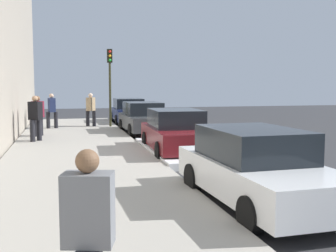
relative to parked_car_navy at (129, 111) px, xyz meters
The scene contains 14 objects.
ground_plane 11.27m from the parked_car_navy, ahead, with size 56.00×56.00×0.00m, color #333335.
sidewalk 11.75m from the parked_car_navy, 16.44° to the right, with size 28.00×4.60×0.15m, color #A39E93.
lane_stripe_centre 11.71m from the parked_car_navy, 15.78° to the left, with size 28.00×0.14×0.01m, color gold.
snow_bank_curb 11.31m from the parked_car_navy, ahead, with size 5.57×0.56×0.22m, color white.
parked_car_navy is the anchor object (origin of this frame).
parked_car_charcoal 5.30m from the parked_car_navy, ahead, with size 4.30×1.97×1.51m.
parked_car_maroon 11.24m from the parked_car_navy, ahead, with size 4.34×2.01×1.51m.
parked_car_white 17.55m from the parked_car_navy, ahead, with size 4.48×2.02×1.51m.
pedestrian_black_coat 9.23m from the parked_car_navy, 31.62° to the right, with size 0.53×0.57×1.78m.
pedestrian_grey_coat 21.49m from the parked_car_navy, ahead, with size 0.53×0.51×1.65m.
pedestrian_navy_coat 5.30m from the parked_car_navy, 55.45° to the right, with size 0.53×0.57×1.75m.
pedestrian_tan_coat 3.39m from the parked_car_navy, 44.90° to the right, with size 0.56×0.51×1.75m.
pedestrian_burgundy_coat 7.83m from the parked_car_navy, 38.27° to the right, with size 0.51×0.55×1.72m.
traffic_light_pole 3.76m from the parked_car_navy, 26.64° to the right, with size 0.35×0.26×4.03m.
Camera 1 is at (13.69, -3.69, 2.38)m, focal length 44.96 mm.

